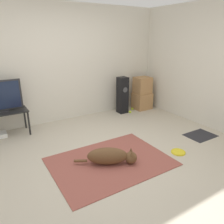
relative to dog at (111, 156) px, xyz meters
The scene contains 13 objects.
ground_plane 0.21m from the dog, 97.98° to the left, with size 12.00×12.00×0.00m, color #BCB29E.
wall_back 2.53m from the dog, 90.56° to the left, with size 8.00×0.06×2.55m.
wall_right 2.82m from the dog, ahead, with size 0.06×8.00×2.55m.
area_rug 0.15m from the dog, 62.48° to the left, with size 1.80×1.31×0.01m.
dog is the anchor object (origin of this frame).
frisbee 1.20m from the dog, 14.65° to the right, with size 0.24×0.24×0.03m.
cardboard_box_lower 2.86m from the dog, 41.51° to the left, with size 0.45×0.38×0.43m.
cardboard_box_upper 2.92m from the dog, 41.62° to the left, with size 0.41×0.35×0.43m.
floor_speaker 2.46m from the dog, 51.63° to the left, with size 0.23×0.24×0.91m.
tv_stand 2.35m from the dog, 122.83° to the left, with size 0.96×0.46×0.50m.
tennis_ball_by_boxes 2.67m from the dog, 46.24° to the left, with size 0.07×0.07×0.07m.
tennis_ball_near_speaker 2.42m from the dog, 46.76° to the left, with size 0.07×0.07×0.07m.
door_mat 2.05m from the dog, ahead, with size 0.58×0.44×0.01m.
Camera 1 is at (-1.49, -2.64, 1.86)m, focal length 35.00 mm.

